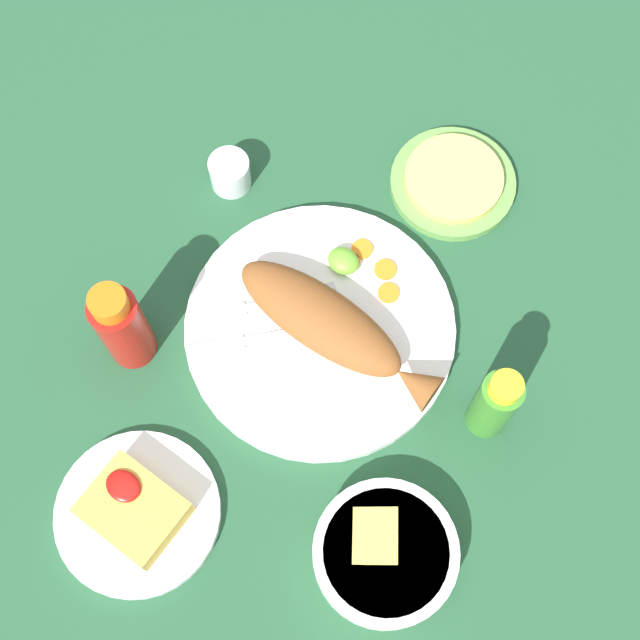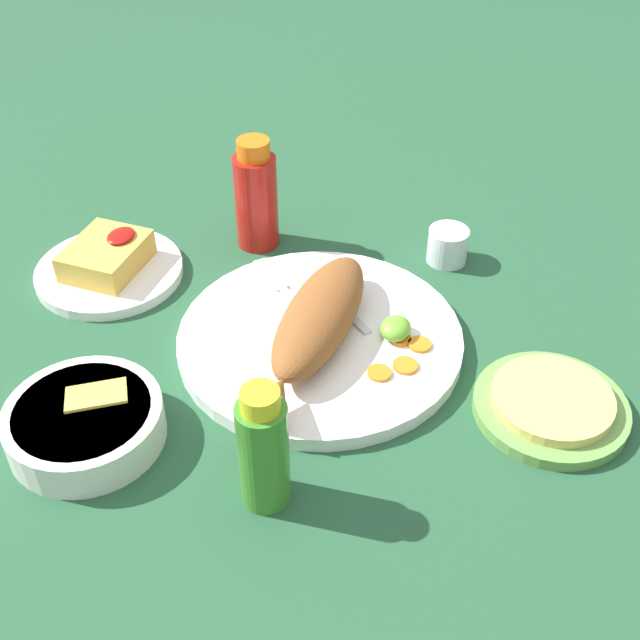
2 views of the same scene
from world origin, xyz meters
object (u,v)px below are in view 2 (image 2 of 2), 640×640
Objects in this scene: fried_fish at (316,323)px; hot_sauce_bottle_green at (263,450)px; fork_far at (321,287)px; tortilla_plate at (550,408)px; guacamole_bowl at (85,422)px; hot_sauce_bottle_red at (256,197)px; main_plate at (320,339)px; side_plate_fries at (110,271)px; salt_cup at (447,247)px; fork_near at (286,293)px.

fried_fish is 0.21m from hot_sauce_bottle_green.
tortilla_plate is (-0.10, -0.30, -0.01)m from fork_far.
fork_far is 0.95× the size of guacamole_bowl.
hot_sauce_bottle_red is at bearing 65.54° from tortilla_plate.
main_plate is at bearing -38.88° from guacamole_bowl.
fork_far is 0.81× the size of side_plate_fries.
fork_near is at bearing 134.77° from salt_cup.
side_plate_fries is (0.04, 0.31, -0.00)m from main_plate.
fried_fish is 1.81× the size of fork_far.
main_plate is 0.04m from fried_fish.
fork_near is 0.30m from guacamole_bowl.
fried_fish is 0.25m from hot_sauce_bottle_red.
salt_cup is at bearing -32.31° from guacamole_bowl.
hot_sauce_bottle_red is 0.40m from guacamole_bowl.
salt_cup is at bearing -65.52° from side_plate_fries.
salt_cup is (0.22, -0.10, 0.01)m from main_plate.
hot_sauce_bottle_red reaches higher than side_plate_fries.
guacamole_bowl is 0.49m from tortilla_plate.
hot_sauce_bottle_green reaches higher than salt_cup.
guacamole_bowl is (-0.26, -0.13, 0.02)m from side_plate_fries.
side_plate_fries is at bearing 84.60° from tortilla_plate.
fork_near is at bearing 74.05° from fork_far.
fried_fish is 1.79× the size of hot_sauce_bottle_red.
main_plate is 0.27m from tortilla_plate.
fork_near is 1.04× the size of hot_sauce_bottle_green.
salt_cup is (0.17, -0.17, 0.00)m from fork_near.
hot_sauce_bottle_green reaches higher than tortilla_plate.
side_plate_fries is at bearing 132.13° from hot_sauce_bottle_red.
fork_far reaches higher than side_plate_fries.
side_plate_fries and tortilla_plate have the same top height.
hot_sauce_bottle_red reaches higher than main_plate.
main_plate is 1.75× the size of side_plate_fries.
guacamole_bowl is (0.01, 0.20, -0.04)m from hot_sauce_bottle_green.
main_plate reaches higher than tortilla_plate.
tortilla_plate is at bearing -144.85° from salt_cup.
salt_cup is at bearing -93.42° from fork_near.
fork_far is at bearing 71.27° from tortilla_plate.
salt_cup is 0.29m from tortilla_plate.
tortilla_plate is (-0.08, -0.34, -0.01)m from fork_near.
guacamole_bowl is at bearing 141.12° from main_plate.
tortilla_plate is at bearing -160.67° from fork_far.
side_plate_fries is at bearing 51.87° from hot_sauce_bottle_green.
fork_near is 0.34m from tortilla_plate.
fried_fish is at bearing 156.79° from salt_cup.
fork_far is (0.08, 0.03, 0.01)m from main_plate.
guacamole_bowl is (-0.28, 0.11, 0.00)m from fork_near.
tortilla_plate is (-0.05, -0.58, 0.00)m from side_plate_fries.
hot_sauce_bottle_red reaches higher than tortilla_plate.
hot_sauce_bottle_red is 0.47m from tortilla_plate.
fork_near is 0.23m from salt_cup.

